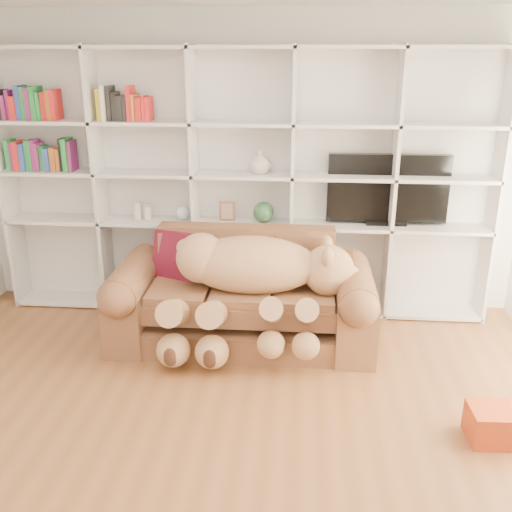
# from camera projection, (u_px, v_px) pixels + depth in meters

# --- Properties ---
(floor) EXTENTS (5.00, 5.00, 0.00)m
(floor) POSITION_uv_depth(u_px,v_px,m) (204.00, 473.00, 3.36)
(floor) COLOR brown
(floor) RESTS_ON ground
(wall_back) EXTENTS (5.00, 0.02, 2.70)m
(wall_back) POSITION_uv_depth(u_px,v_px,m) (246.00, 165.00, 5.24)
(wall_back) COLOR white
(wall_back) RESTS_ON floor
(bookshelf) EXTENTS (4.43, 0.35, 2.40)m
(bookshelf) POSITION_uv_depth(u_px,v_px,m) (218.00, 172.00, 5.15)
(bookshelf) COLOR silver
(bookshelf) RESTS_ON floor
(sofa) EXTENTS (2.16, 0.93, 0.91)m
(sofa) POSITION_uv_depth(u_px,v_px,m) (243.00, 302.00, 4.82)
(sofa) COLOR brown
(sofa) RESTS_ON floor
(teddy_bear) EXTENTS (1.58, 0.88, 0.92)m
(teddy_bear) POSITION_uv_depth(u_px,v_px,m) (252.00, 279.00, 4.54)
(teddy_bear) COLOR tan
(teddy_bear) RESTS_ON sofa
(throw_pillow) EXTENTS (0.48, 0.38, 0.45)m
(throw_pillow) POSITION_uv_depth(u_px,v_px,m) (178.00, 257.00, 4.89)
(throw_pillow) COLOR #5C0F21
(throw_pillow) RESTS_ON sofa
(gift_box) EXTENTS (0.29, 0.27, 0.22)m
(gift_box) POSITION_uv_depth(u_px,v_px,m) (491.00, 425.00, 3.61)
(gift_box) COLOR #B23B17
(gift_box) RESTS_ON floor
(tv) EXTENTS (1.07, 0.18, 0.63)m
(tv) POSITION_uv_depth(u_px,v_px,m) (387.00, 190.00, 5.07)
(tv) COLOR black
(tv) RESTS_ON bookshelf
(picture_frame) EXTENTS (0.14, 0.03, 0.18)m
(picture_frame) POSITION_uv_depth(u_px,v_px,m) (227.00, 211.00, 5.21)
(picture_frame) COLOR brown
(picture_frame) RESTS_ON bookshelf
(green_vase) EXTENTS (0.19, 0.19, 0.19)m
(green_vase) POSITION_uv_depth(u_px,v_px,m) (263.00, 212.00, 5.18)
(green_vase) COLOR #2F5C34
(green_vase) RESTS_ON bookshelf
(figurine_tall) EXTENTS (0.10, 0.10, 0.16)m
(figurine_tall) POSITION_uv_depth(u_px,v_px,m) (137.00, 210.00, 5.28)
(figurine_tall) COLOR beige
(figurine_tall) RESTS_ON bookshelf
(figurine_short) EXTENTS (0.08, 0.08, 0.13)m
(figurine_short) POSITION_uv_depth(u_px,v_px,m) (148.00, 213.00, 5.28)
(figurine_short) COLOR beige
(figurine_short) RESTS_ON bookshelf
(snow_globe) EXTENTS (0.12, 0.12, 0.12)m
(snow_globe) POSITION_uv_depth(u_px,v_px,m) (183.00, 213.00, 5.25)
(snow_globe) COLOR white
(snow_globe) RESTS_ON bookshelf
(shelf_vase) EXTENTS (0.24, 0.24, 0.20)m
(shelf_vase) POSITION_uv_depth(u_px,v_px,m) (260.00, 162.00, 5.03)
(shelf_vase) COLOR beige
(shelf_vase) RESTS_ON bookshelf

